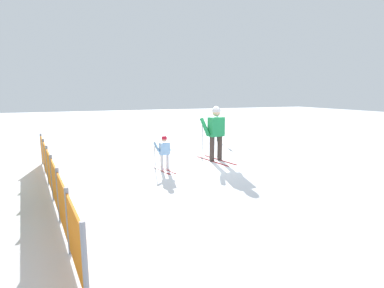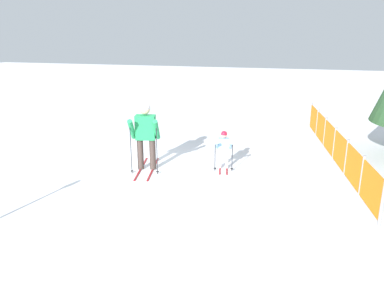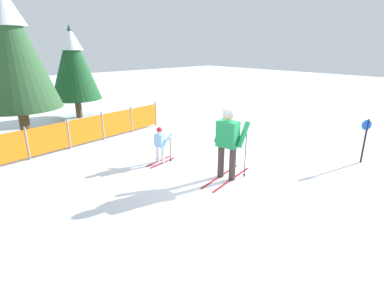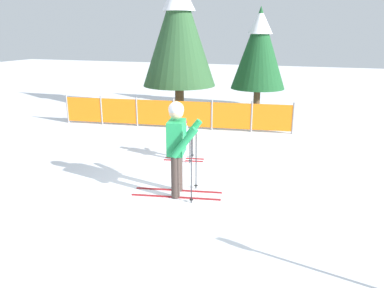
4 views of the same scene
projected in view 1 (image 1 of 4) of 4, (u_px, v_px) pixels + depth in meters
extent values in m
plane|color=white|center=(214.00, 161.00, 10.00)|extent=(60.00, 60.00, 0.00)
cube|color=maroon|center=(212.00, 161.00, 9.91)|extent=(1.69, 0.37, 0.02)
cube|color=maroon|center=(220.00, 160.00, 10.09)|extent=(1.69, 0.37, 0.02)
cylinder|color=#3F332D|center=(212.00, 149.00, 9.84)|extent=(0.16, 0.16, 0.81)
cylinder|color=#3F332D|center=(220.00, 148.00, 10.02)|extent=(0.16, 0.16, 0.81)
cube|color=#1E8C4C|center=(216.00, 127.00, 9.81)|extent=(0.38, 0.55, 0.63)
cylinder|color=#1E8C4C|center=(205.00, 127.00, 9.80)|extent=(0.51, 0.22, 0.59)
cylinder|color=#1E8C4C|center=(220.00, 126.00, 10.14)|extent=(0.51, 0.22, 0.59)
sphere|color=#D8AD8C|center=(216.00, 112.00, 9.73)|extent=(0.27, 0.27, 0.27)
sphere|color=silver|center=(216.00, 111.00, 9.72)|extent=(0.28, 0.28, 0.28)
cylinder|color=black|center=(202.00, 142.00, 9.98)|extent=(0.02, 0.02, 1.26)
cylinder|color=black|center=(202.00, 158.00, 10.08)|extent=(0.07, 0.07, 0.01)
cylinder|color=black|center=(218.00, 140.00, 10.34)|extent=(0.02, 0.02, 1.26)
cylinder|color=black|center=(218.00, 156.00, 10.44)|extent=(0.07, 0.07, 0.01)
cube|color=maroon|center=(162.00, 171.00, 8.71)|extent=(0.96, 0.22, 0.02)
cube|color=maroon|center=(168.00, 170.00, 8.80)|extent=(0.96, 0.22, 0.02)
cylinder|color=silver|center=(162.00, 163.00, 8.66)|extent=(0.09, 0.09, 0.46)
cylinder|color=silver|center=(167.00, 162.00, 8.76)|extent=(0.09, 0.09, 0.46)
cube|color=#8CBFF2|center=(164.00, 148.00, 8.64)|extent=(0.21, 0.31, 0.36)
cylinder|color=#8CBFF2|center=(157.00, 147.00, 8.67)|extent=(0.34, 0.13, 0.27)
cylinder|color=#8CBFF2|center=(168.00, 146.00, 8.86)|extent=(0.34, 0.13, 0.27)
sphere|color=#D8AD8C|center=(164.00, 139.00, 8.60)|extent=(0.15, 0.15, 0.15)
sphere|color=red|center=(164.00, 138.00, 8.59)|extent=(0.16, 0.16, 0.16)
cylinder|color=black|center=(155.00, 158.00, 8.73)|extent=(0.02, 0.02, 0.71)
cylinder|color=black|center=(155.00, 168.00, 8.78)|extent=(0.07, 0.07, 0.01)
cylinder|color=black|center=(168.00, 157.00, 8.96)|extent=(0.02, 0.02, 0.71)
cylinder|color=black|center=(169.00, 166.00, 9.01)|extent=(0.07, 0.07, 0.01)
cylinder|color=gray|center=(85.00, 266.00, 3.09)|extent=(0.06, 0.06, 0.97)
cylinder|color=gray|center=(69.00, 221.00, 4.16)|extent=(0.06, 0.06, 0.97)
cylinder|color=gray|center=(59.00, 195.00, 5.24)|extent=(0.06, 0.06, 0.97)
cylinder|color=gray|center=(52.00, 177.00, 6.31)|extent=(0.06, 0.06, 0.97)
cylinder|color=gray|center=(48.00, 165.00, 7.38)|extent=(0.06, 0.06, 0.97)
cylinder|color=gray|center=(44.00, 156.00, 8.46)|extent=(0.06, 0.06, 0.97)
cylinder|color=gray|center=(42.00, 149.00, 9.53)|extent=(0.06, 0.06, 0.97)
cube|color=orange|center=(76.00, 240.00, 3.63)|extent=(1.24, 0.19, 0.82)
cube|color=orange|center=(63.00, 206.00, 4.70)|extent=(1.24, 0.19, 0.82)
cube|color=orange|center=(55.00, 185.00, 5.77)|extent=(1.24, 0.19, 0.82)
cube|color=orange|center=(50.00, 171.00, 6.85)|extent=(1.24, 0.19, 0.82)
cube|color=orange|center=(46.00, 160.00, 7.92)|extent=(1.24, 0.19, 0.82)
cube|color=orange|center=(43.00, 152.00, 9.00)|extent=(1.24, 0.19, 0.82)
cylinder|color=black|center=(217.00, 128.00, 13.88)|extent=(0.05, 0.05, 1.25)
cylinder|color=blue|center=(217.00, 118.00, 13.78)|extent=(0.24, 0.18, 0.28)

